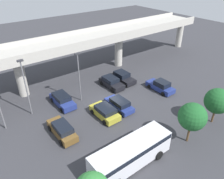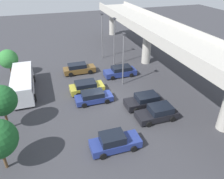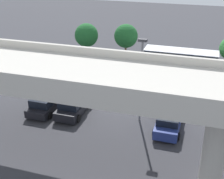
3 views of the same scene
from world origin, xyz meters
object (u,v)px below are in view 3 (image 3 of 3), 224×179
shuttle_bus (180,59)px  lamp_post_mid_lot (141,74)px  parked_car_0 (207,96)px  parked_car_1 (169,121)px  tree_front_centre (126,36)px  parked_car_5 (46,103)px  parked_car_2 (146,88)px  tree_front_right (86,35)px  parked_car_4 (74,106)px  parked_car_6 (50,76)px  parked_car_3 (121,86)px

shuttle_bus → lamp_post_mid_lot: bearing=-98.6°
parked_car_0 → parked_car_1: parked_car_0 is taller
tree_front_centre → shuttle_bus: bearing=168.8°
parked_car_5 → shuttle_bus: (-10.47, -13.84, 0.81)m
parked_car_2 → tree_front_centre: 10.63m
tree_front_centre → tree_front_right: tree_front_centre is taller
parked_car_1 → shuttle_bus: 13.64m
parked_car_2 → shuttle_bus: size_ratio=0.51×
parked_car_2 → parked_car_1: bearing=27.9°
lamp_post_mid_lot → tree_front_right: size_ratio=1.56×
parked_car_4 → tree_front_right: size_ratio=0.98×
shuttle_bus → tree_front_centre: bearing=168.8°
parked_car_0 → lamp_post_mid_lot: size_ratio=0.66×
parked_car_0 → parked_car_6: (16.67, 0.09, -0.02)m
parked_car_0 → shuttle_bus: bearing=-156.2°
parked_car_5 → lamp_post_mid_lot: size_ratio=0.62×
parked_car_2 → parked_car_4: 7.91m
parked_car_6 → parked_car_1: bearing=67.8°
parked_car_2 → parked_car_6: parked_car_6 is taller
parked_car_6 → lamp_post_mid_lot: bearing=65.9°
parked_car_4 → parked_car_6: 7.71m
parked_car_6 → tree_front_right: (-0.75, -9.18, 2.34)m
parked_car_5 → tree_front_centre: (-3.33, -15.25, 2.61)m
parked_car_4 → parked_car_5: parked_car_5 is taller
parked_car_1 → parked_car_0: bearing=-26.3°
parked_car_6 → lamp_post_mid_lot: (-11.24, 5.03, 3.54)m
parked_car_3 → parked_car_4: bearing=-27.1°
tree_front_right → parked_car_1: bearing=131.5°
parked_car_1 → parked_car_3: 7.95m
shuttle_bus → tree_front_right: 12.61m
lamp_post_mid_lot → parked_car_6: bearing=-24.1°
parked_car_2 → parked_car_5: size_ratio=0.98×
shuttle_bus → tree_front_right: tree_front_right is taller
lamp_post_mid_lot → parked_car_5: bearing=5.7°
parked_car_1 → parked_car_5: parked_car_5 is taller
parked_car_6 → tree_front_right: size_ratio=0.99×
parked_car_2 → tree_front_right: bearing=-131.9°
parked_car_0 → parked_car_3: bearing=-88.8°
parked_car_0 → parked_car_2: size_ratio=1.09×
parked_car_1 → parked_car_3: bearing=45.7°
parked_car_0 → tree_front_centre: bearing=-131.2°
parked_car_5 → lamp_post_mid_lot: lamp_post_mid_lot is taller
parked_car_1 → parked_car_5: size_ratio=1.06×
parked_car_2 → parked_car_3: parked_car_2 is taller
parked_car_5 → tree_front_centre: 15.83m
lamp_post_mid_lot → tree_front_centre: lamp_post_mid_lot is taller
parked_car_2 → parked_car_5: bearing=-52.8°
tree_front_right → parked_car_5: bearing=97.5°
parked_car_2 → lamp_post_mid_lot: size_ratio=0.61×
parked_car_2 → parked_car_3: 2.61m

